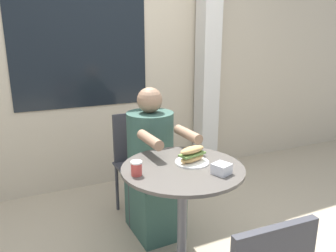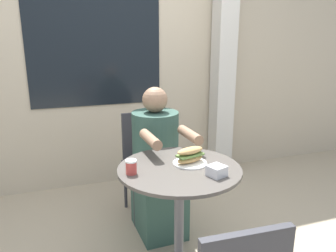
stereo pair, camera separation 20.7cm
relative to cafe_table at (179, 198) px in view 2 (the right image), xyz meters
name	(u,v)px [view 2 (the right image)]	position (x,y,z in m)	size (l,w,h in m)	color
storefront_wall	(122,47)	(0.00, 1.61, 0.85)	(8.00, 0.09, 2.80)	#B7A88E
lattice_pillar	(223,66)	(1.05, 1.45, 0.65)	(0.20, 0.20, 2.40)	beige
cafe_table	(179,198)	(0.00, 0.00, 0.00)	(0.74, 0.74, 0.75)	#47423D
diner_chair	(145,153)	(0.03, 0.91, -0.03)	(0.39, 0.39, 0.87)	#333338
seated_diner	(157,172)	(0.03, 0.56, -0.06)	(0.37, 0.64, 1.14)	#2D4C42
sandwich_on_plate	(190,157)	(0.08, 0.03, 0.24)	(0.21, 0.21, 0.10)	white
drink_cup	(131,167)	(-0.29, 0.00, 0.24)	(0.06, 0.06, 0.08)	#B73D38
napkin_box	(217,171)	(0.15, -0.18, 0.23)	(0.12, 0.12, 0.06)	silver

